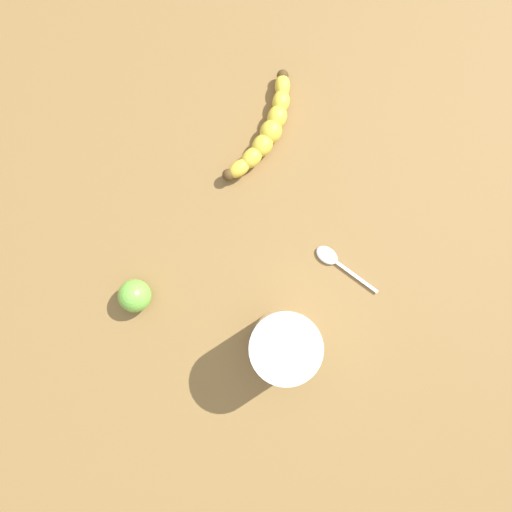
# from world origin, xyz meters

# --- Properties ---
(wooden_tabletop) EXTENTS (1.20, 1.20, 0.03)m
(wooden_tabletop) POSITION_xyz_m (0.00, 0.00, 0.01)
(wooden_tabletop) COLOR olive
(wooden_tabletop) RESTS_ON ground
(banana) EXTENTS (0.10, 0.18, 0.03)m
(banana) POSITION_xyz_m (0.05, 0.15, 0.05)
(banana) COLOR yellow
(banana) RESTS_ON wooden_tabletop
(smoothie_glass) EXTENTS (0.09, 0.09, 0.12)m
(smoothie_glass) POSITION_xyz_m (0.09, -0.17, 0.09)
(smoothie_glass) COLOR silver
(smoothie_glass) RESTS_ON wooden_tabletop
(lime_fruit) EXTENTS (0.05, 0.05, 0.05)m
(lime_fruit) POSITION_xyz_m (-0.13, -0.11, 0.05)
(lime_fruit) COLOR #75C142
(lime_fruit) RESTS_ON wooden_tabletop
(teaspoon) EXTENTS (0.10, 0.07, 0.01)m
(teaspoon) POSITION_xyz_m (0.16, -0.04, 0.03)
(teaspoon) COLOR silver
(teaspoon) RESTS_ON wooden_tabletop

